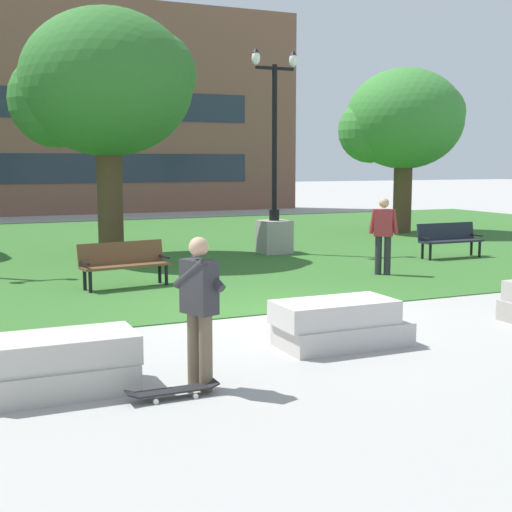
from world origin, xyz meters
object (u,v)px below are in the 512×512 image
Objects in this scene: person_skateboarder at (199,303)px; park_bench_near_left at (449,238)px; lamp_post_center at (274,213)px; concrete_block_left at (339,324)px; skateboard at (173,391)px; park_bench_near_right at (124,261)px; person_bystander_near_lawn at (383,232)px; concrete_block_center at (55,365)px.

person_skateboarder reaches higher than park_bench_near_left.
person_skateboarder is 11.83m from lamp_post_center.
concrete_block_left is 1.83× the size of skateboard.
person_bystander_near_lawn reaches higher than park_bench_near_right.
concrete_block_center is at bearing 147.63° from skateboard.
lamp_post_center is (6.18, 10.50, 1.03)m from skateboard.
concrete_block_center is 1.07× the size of person_skateboarder.
lamp_post_center is (5.80, 10.31, 0.14)m from person_skateboarder.
concrete_block_center is 1.72m from person_skateboarder.
concrete_block_center is 1.07× the size of person_bystander_near_lawn.
park_bench_near_right is at bearing 105.99° from concrete_block_left.
park_bench_near_right is (-8.85, -0.93, 0.00)m from park_bench_near_left.
skateboard is 0.60× the size of person_bystander_near_lawn.
lamp_post_center reaches higher than person_skateboarder.
park_bench_near_left reaches higher than concrete_block_center.
person_skateboarder is at bearing -19.08° from concrete_block_center.
concrete_block_center is at bearing -126.69° from lamp_post_center.
lamp_post_center is 4.44m from person_bystander_near_lawn.
park_bench_near_left is at bearing 6.01° from park_bench_near_right.
lamp_post_center is at bearing 144.73° from park_bench_near_left.
concrete_block_left is 1.00× the size of park_bench_near_right.
skateboard is at bearing -156.61° from concrete_block_left.
concrete_block_left is at bearing -129.28° from person_bystander_near_lawn.
skateboard is 6.98m from park_bench_near_right.
concrete_block_left is 0.34× the size of lamp_post_center.
park_bench_near_left is (11.10, 7.10, 0.23)m from concrete_block_center.
person_skateboarder is 6.74m from park_bench_near_right.
skateboard is 12.68m from park_bench_near_left.
skateboard is 9.16m from person_bystander_near_lawn.
concrete_block_center is at bearing 160.92° from person_skateboarder.
park_bench_near_left is 0.33× the size of lamp_post_center.
concrete_block_center is 1.02× the size of park_bench_near_left.
skateboard is at bearing -153.36° from person_skateboarder.
concrete_block_center is 3.90m from concrete_block_left.
person_bystander_near_lawn is (-3.21, -1.70, 0.44)m from park_bench_near_left.
person_skateboarder is (1.49, -0.52, 0.67)m from concrete_block_center.
park_bench_near_left is 8.90m from park_bench_near_right.
person_skateboarder is 0.95× the size of park_bench_near_left.
person_skateboarder reaches higher than skateboard.
park_bench_near_right is at bearing 172.19° from person_bystander_near_lawn.
concrete_block_center is at bearing -147.39° from park_bench_near_left.
person_bystander_near_lawn is at bearing 42.02° from skateboard.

